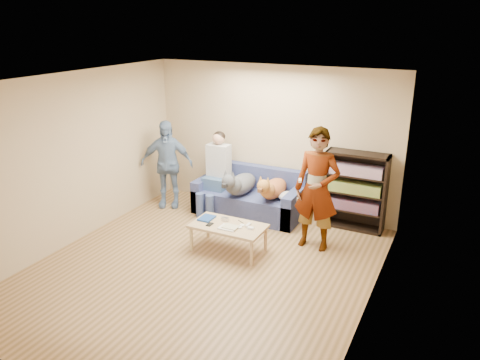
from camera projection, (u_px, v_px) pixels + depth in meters
The scene contains 27 objects.
ground at pixel (202, 269), 6.55m from camera, with size 5.00×5.00×0.00m, color brown.
ceiling at pixel (196, 81), 5.69m from camera, with size 5.00×5.00×0.00m, color white.
wall_back at pixel (273, 140), 8.24m from camera, with size 4.50×4.50×0.00m, color tan.
wall_front at pixel (49, 269), 4.01m from camera, with size 4.50×4.50×0.00m, color tan.
wall_left at pixel (72, 160), 7.07m from camera, with size 5.00×5.00×0.00m, color tan.
wall_right at pixel (374, 212), 5.18m from camera, with size 5.00×5.00×0.00m, color tan.
blanket at pixel (290, 196), 7.83m from camera, with size 0.41×0.35×0.14m, color #A3A3A8.
person_standing_right at pixel (317, 189), 6.91m from camera, with size 0.68×0.45×1.86m, color gray.
person_standing_left at pixel (167, 164), 8.51m from camera, with size 0.95×0.40×1.62m, color #6E88B1.
held_controller at pixel (300, 180), 6.76m from camera, with size 0.04×0.13×0.03m, color silver.
notebook_blue at pixel (207, 218), 7.15m from camera, with size 0.20×0.26×0.03m, color navy.
papers at pixel (228, 228), 6.84m from camera, with size 0.26×0.20×0.01m, color silver.
magazine at pixel (231, 227), 6.84m from camera, with size 0.22×0.17×0.01m, color #BAB595.
camera_silver at pixel (225, 219), 7.09m from camera, with size 0.11×0.06×0.05m, color silver.
controller_a at pixel (248, 225), 6.91m from camera, with size 0.04×0.13×0.03m, color silver.
controller_b at pixel (251, 228), 6.81m from camera, with size 0.09×0.06×0.03m, color white.
headphone_cup_a at pixel (240, 227), 6.84m from camera, with size 0.07×0.07×0.02m, color white.
headphone_cup_b at pixel (242, 225), 6.91m from camera, with size 0.07×0.07×0.02m, color white.
pen_orange at pixel (222, 229), 6.82m from camera, with size 0.01×0.01×0.14m, color orange.
pen_black at pixel (241, 222), 7.05m from camera, with size 0.01×0.01×0.14m, color black.
wallet at pixel (210, 224), 6.95m from camera, with size 0.07×0.12×0.01m, color black.
sofa at pixel (250, 199), 8.34m from camera, with size 1.90×0.85×0.82m.
person_seated at pixel (216, 170), 8.32m from camera, with size 0.40×0.73×1.47m.
dog_gray at pixel (239, 184), 8.06m from camera, with size 0.38×1.23×0.55m.
dog_tan at pixel (272, 189), 7.89m from camera, with size 0.35×1.14×0.51m.
coffee_table at pixel (228, 228), 6.96m from camera, with size 1.10×0.60×0.42m.
bookshelf at pixel (355, 189), 7.65m from camera, with size 1.00×0.34×1.30m.
Camera 1 is at (3.04, -4.94, 3.34)m, focal length 35.00 mm.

